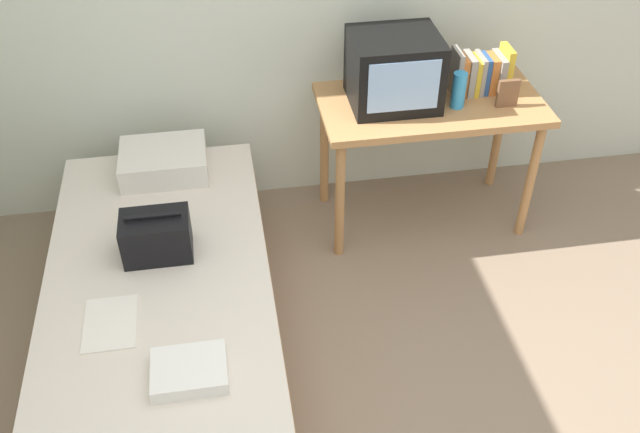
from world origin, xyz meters
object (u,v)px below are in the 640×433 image
object	(u,v)px
bed	(165,315)
magazine	(110,323)
desk	(430,118)
book_row	(481,73)
pillow	(164,161)
remote_dark	(172,371)
handbag	(156,236)
picture_frame	(508,93)
tv	(394,70)
water_bottle	(459,90)
folded_towel	(189,371)

from	to	relation	value
bed	magazine	size ratio (longest dim) A/B	6.90
desk	book_row	distance (m)	0.35
magazine	pillow	bearing A→B (deg)	78.16
desk	pillow	distance (m)	1.40
desk	remote_dark	size ratio (longest dim) A/B	7.44
book_row	handbag	bearing A→B (deg)	-157.42
picture_frame	tv	bearing A→B (deg)	166.07
picture_frame	bed	bearing A→B (deg)	-159.32
tv	handbag	distance (m)	1.43
remote_dark	pillow	bearing A→B (deg)	91.35
tv	desk	bearing A→B (deg)	-8.19
pillow	handbag	distance (m)	0.63
desk	pillow	xyz separation A→B (m)	(-1.40, -0.01, -0.11)
water_bottle	book_row	size ratio (longest dim) A/B	0.63
tv	handbag	world-z (taller)	tv
tv	folded_towel	world-z (taller)	tv
handbag	folded_towel	world-z (taller)	handbag
magazine	folded_towel	distance (m)	0.44
water_bottle	picture_frame	world-z (taller)	water_bottle
water_bottle	picture_frame	distance (m)	0.25
desk	water_bottle	size ratio (longest dim) A/B	6.17
tv	handbag	xyz separation A→B (m)	(-1.22, -0.67, -0.36)
water_bottle	folded_towel	xyz separation A→B (m)	(-1.41, -1.28, -0.34)
folded_towel	pillow	bearing A→B (deg)	94.09
picture_frame	handbag	bearing A→B (deg)	-163.43
pillow	folded_towel	size ratio (longest dim) A/B	1.55
desk	tv	bearing A→B (deg)	171.81
bed	picture_frame	world-z (taller)	picture_frame
bed	picture_frame	distance (m)	2.01
water_bottle	bed	bearing A→B (deg)	-155.16
desk	handbag	size ratio (longest dim) A/B	3.87
bed	magazine	bearing A→B (deg)	-125.73
book_row	folded_towel	distance (m)	2.15
tv	pillow	bearing A→B (deg)	-178.02
folded_towel	handbag	bearing A→B (deg)	99.52
magazine	water_bottle	bearing A→B (deg)	29.27
tv	remote_dark	distance (m)	1.84
picture_frame	book_row	bearing A→B (deg)	116.53
magazine	desk	bearing A→B (deg)	32.80
tv	picture_frame	size ratio (longest dim) A/B	2.96
tv	picture_frame	xyz separation A→B (m)	(0.56, -0.14, -0.11)
tv	book_row	distance (m)	0.48
picture_frame	pillow	xyz separation A→B (m)	(-1.76, 0.10, -0.29)
remote_dark	handbag	bearing A→B (deg)	94.54
water_bottle	picture_frame	xyz separation A→B (m)	(0.25, -0.04, -0.02)
book_row	magazine	size ratio (longest dim) A/B	1.02
picture_frame	pillow	distance (m)	1.78
desk	book_row	size ratio (longest dim) A/B	3.91
pillow	handbag	size ratio (longest dim) A/B	1.44
remote_dark	picture_frame	bearing A→B (deg)	35.22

